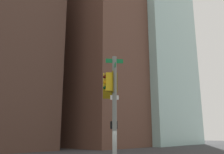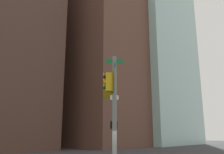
# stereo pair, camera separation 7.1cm
# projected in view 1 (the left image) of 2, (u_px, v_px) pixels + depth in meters

# --- Properties ---
(signal_pole_assembly) EXTENTS (3.30, 3.09, 6.54)m
(signal_pole_assembly) POSITION_uv_depth(u_px,v_px,m) (111.00, 94.00, 14.22)
(signal_pole_assembly) COLOR slate
(signal_pole_assembly) RESTS_ON ground_plane
(building_brick_midblock) EXTENTS (23.15, 16.46, 32.73)m
(building_brick_midblock) POSITION_uv_depth(u_px,v_px,m) (90.00, 70.00, 54.22)
(building_brick_midblock) COLOR brown
(building_brick_midblock) RESTS_ON ground_plane
(building_glass_tower) EXTENTS (31.76, 22.68, 67.58)m
(building_glass_tower) POSITION_uv_depth(u_px,v_px,m) (128.00, 27.00, 72.87)
(building_glass_tower) COLOR #9EC6C1
(building_glass_tower) RESTS_ON ground_plane
(building_brick_farside) EXTENTS (19.59, 17.20, 30.02)m
(building_brick_farside) POSITION_uv_depth(u_px,v_px,m) (50.00, 82.00, 60.08)
(building_brick_farside) COLOR #4C3328
(building_brick_farside) RESTS_ON ground_plane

